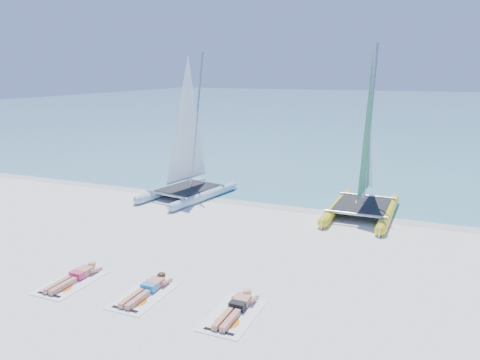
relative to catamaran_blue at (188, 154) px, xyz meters
The scene contains 11 objects.
ground 6.73m from the catamaran_blue, 53.78° to the right, with size 140.00×140.00×0.00m, color white.
sea 57.95m from the catamaran_blue, 86.22° to the left, with size 140.00×115.00×0.01m, color #6FA6BA.
wet_sand_strip 4.27m from the catamaran_blue, ahead, with size 140.00×1.40×0.01m, color silver.
catamaran_blue is the anchor object (origin of this frame).
catamaran_yellow 7.39m from the catamaran_blue, ahead, with size 2.38×5.19×6.59m.
towel_a 8.98m from the catamaran_blue, 81.19° to the right, with size 1.00×1.85×0.02m, color white.
sunbather_a 8.77m from the catamaran_blue, 81.00° to the right, with size 0.37×1.73×0.26m.
towel_b 9.42m from the catamaran_blue, 67.79° to the right, with size 1.00×1.85×0.02m, color white.
sunbather_b 9.22m from the catamaran_blue, 67.33° to the right, with size 0.37×1.73×0.26m.
towel_c 10.55m from the catamaran_blue, 55.48° to the right, with size 1.00×1.85×0.02m, color white.
sunbather_c 10.37m from the catamaran_blue, 54.87° to the right, with size 0.37×1.73×0.26m.
Camera 1 is at (5.92, -12.03, 5.36)m, focal length 35.00 mm.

